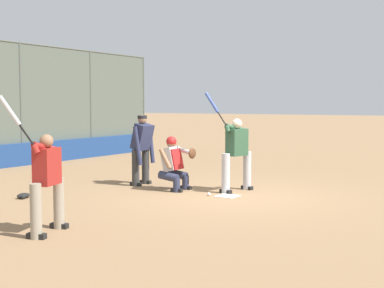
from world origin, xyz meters
TOP-DOWN VIEW (x-y plane):
  - ground_plane at (0.00, 0.00)m, footprint 160.00×160.00m
  - home_plate_marker at (0.00, 0.00)m, footprint 0.43×0.43m
  - batter_at_plate at (-0.67, -0.14)m, footprint 0.91×0.82m
  - catcher_behind_plate at (-0.08, -1.38)m, footprint 0.65×0.76m
  - umpire_home at (-0.32, -2.48)m, footprint 0.68×0.41m
  - batter_on_deck at (4.27, -0.77)m, footprint 1.08×0.54m
  - spare_bat_near_backstop at (0.26, -5.04)m, footprint 0.66×0.52m
  - fielding_glove_on_dirt at (2.43, -3.44)m, footprint 0.30×0.23m
  - baseball_loose at (0.16, -0.35)m, footprint 0.07×0.07m

SIDE VIEW (x-z plane):
  - ground_plane at x=0.00m, z-range 0.00..0.00m
  - home_plate_marker at x=0.00m, z-range 0.00..0.01m
  - spare_bat_near_backstop at x=0.26m, z-range 0.00..0.07m
  - baseball_loose at x=0.16m, z-range 0.00..0.07m
  - fielding_glove_on_dirt at x=2.43m, z-range 0.00..0.11m
  - catcher_behind_plate at x=-0.08m, z-range 0.02..1.24m
  - batter_on_deck at x=4.27m, z-range -0.22..1.85m
  - batter_at_plate at x=-0.67m, z-range -0.22..1.98m
  - umpire_home at x=-0.32m, z-range 0.06..1.74m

